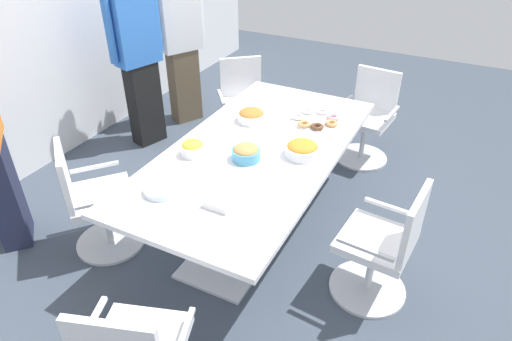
% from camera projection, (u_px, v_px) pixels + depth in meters
% --- Properties ---
extents(ground_plane, '(10.00, 10.00, 0.01)m').
position_uv_depth(ground_plane, '(256.00, 225.00, 3.88)').
color(ground_plane, '#3D4754').
extents(back_wall, '(8.00, 0.10, 2.80)m').
position_uv_depth(back_wall, '(13.00, 23.00, 4.02)').
color(back_wall, white).
rests_on(back_wall, ground).
extents(conference_table, '(2.40, 1.20, 0.75)m').
position_uv_depth(conference_table, '(256.00, 162.00, 3.53)').
color(conference_table, white).
rests_on(conference_table, ground).
extents(office_chair_0, '(0.76, 0.76, 0.91)m').
position_uv_depth(office_chair_0, '(95.00, 204.00, 3.45)').
color(office_chair_0, silver).
rests_on(office_chair_0, ground).
extents(office_chair_2, '(0.59, 0.59, 0.91)m').
position_uv_depth(office_chair_2, '(382.00, 250.00, 3.03)').
color(office_chair_2, silver).
rests_on(office_chair_2, ground).
extents(office_chair_3, '(0.59, 0.59, 0.91)m').
position_uv_depth(office_chair_3, '(367.00, 121.00, 4.60)').
color(office_chair_3, silver).
rests_on(office_chair_3, ground).
extents(office_chair_4, '(0.76, 0.76, 0.91)m').
position_uv_depth(office_chair_4, '(244.00, 108.00, 4.86)').
color(office_chair_4, silver).
rests_on(office_chair_4, ground).
extents(person_standing_1, '(0.61, 0.34, 1.87)m').
position_uv_depth(person_standing_1, '(138.00, 54.00, 4.57)').
color(person_standing_1, black).
rests_on(person_standing_1, ground).
extents(person_standing_2, '(0.58, 0.40, 1.79)m').
position_uv_depth(person_standing_2, '(181.00, 42.00, 5.05)').
color(person_standing_2, brown).
rests_on(person_standing_2, ground).
extents(snack_bowl_cookies, '(0.21, 0.21, 0.12)m').
position_uv_depth(snack_bowl_cookies, '(246.00, 152.00, 3.30)').
color(snack_bowl_cookies, '#4C9EC6').
rests_on(snack_bowl_cookies, conference_table).
extents(snack_bowl_chips_yellow, '(0.18, 0.18, 0.12)m').
position_uv_depth(snack_bowl_chips_yellow, '(193.00, 148.00, 3.36)').
color(snack_bowl_chips_yellow, white).
rests_on(snack_bowl_chips_yellow, conference_table).
extents(snack_bowl_chips_orange, '(0.26, 0.26, 0.11)m').
position_uv_depth(snack_bowl_chips_orange, '(302.00, 149.00, 3.35)').
color(snack_bowl_chips_orange, white).
rests_on(snack_bowl_chips_orange, conference_table).
extents(snack_bowl_pretzels, '(0.24, 0.24, 0.11)m').
position_uv_depth(snack_bowl_pretzels, '(251.00, 115.00, 3.82)').
color(snack_bowl_pretzels, white).
rests_on(snack_bowl_pretzels, conference_table).
extents(donut_platter, '(0.40, 0.40, 0.04)m').
position_uv_depth(donut_platter, '(316.00, 119.00, 3.84)').
color(donut_platter, white).
rests_on(donut_platter, conference_table).
extents(plate_stack, '(0.23, 0.23, 0.04)m').
position_uv_depth(plate_stack, '(162.00, 190.00, 2.98)').
color(plate_stack, white).
rests_on(plate_stack, conference_table).
extents(napkin_pile, '(0.18, 0.18, 0.05)m').
position_uv_depth(napkin_pile, '(221.00, 201.00, 2.87)').
color(napkin_pile, white).
rests_on(napkin_pile, conference_table).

